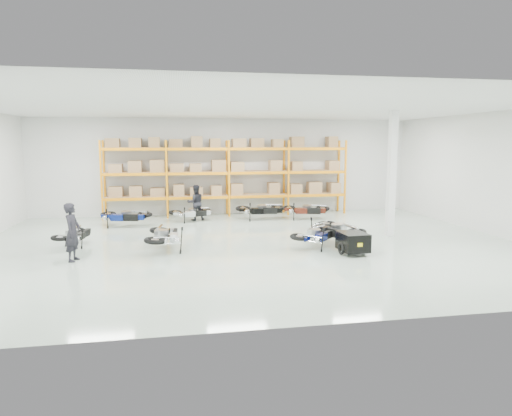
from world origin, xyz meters
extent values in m
plane|color=#B2C6B6|center=(0.00, 0.00, 0.00)|extent=(18.00, 18.00, 0.00)
plane|color=white|center=(0.00, 0.00, 4.50)|extent=(18.00, 18.00, 0.00)
plane|color=silver|center=(0.00, 7.00, 2.25)|extent=(18.00, 0.00, 18.00)
plane|color=silver|center=(0.00, -7.00, 2.25)|extent=(18.00, 0.00, 18.00)
plane|color=silver|center=(9.00, 0.00, 2.25)|extent=(0.00, 14.00, 14.00)
cube|color=orange|center=(-5.60, 6.00, 1.75)|extent=(0.08, 0.08, 3.50)
cube|color=orange|center=(-5.60, 6.90, 1.75)|extent=(0.08, 0.08, 3.50)
cube|color=orange|center=(-2.80, 6.00, 1.75)|extent=(0.08, 0.08, 3.50)
cube|color=orange|center=(-2.80, 6.90, 1.75)|extent=(0.08, 0.08, 3.50)
cube|color=orange|center=(0.00, 6.00, 1.75)|extent=(0.08, 0.08, 3.50)
cube|color=orange|center=(0.00, 6.90, 1.75)|extent=(0.08, 0.08, 3.50)
cube|color=orange|center=(2.80, 6.00, 1.75)|extent=(0.08, 0.08, 3.50)
cube|color=orange|center=(2.80, 6.90, 1.75)|extent=(0.08, 0.08, 3.50)
cube|color=orange|center=(5.60, 6.00, 1.75)|extent=(0.08, 0.08, 3.50)
cube|color=orange|center=(5.60, 6.90, 1.75)|extent=(0.08, 0.08, 3.50)
cube|color=orange|center=(-4.20, 6.00, 0.90)|extent=(2.70, 0.08, 0.12)
cube|color=orange|center=(-4.20, 6.90, 0.90)|extent=(2.70, 0.08, 0.12)
cube|color=#A18553|center=(-4.20, 6.45, 0.97)|extent=(2.68, 0.88, 0.02)
cube|color=#A18553|center=(-4.20, 6.45, 1.20)|extent=(2.40, 0.70, 0.44)
cube|color=orange|center=(-1.40, 6.00, 0.90)|extent=(2.70, 0.08, 0.12)
cube|color=orange|center=(-1.40, 6.90, 0.90)|extent=(2.70, 0.08, 0.12)
cube|color=#A18553|center=(-1.40, 6.45, 0.97)|extent=(2.68, 0.88, 0.02)
cube|color=#A18553|center=(-1.40, 6.45, 1.20)|extent=(2.40, 0.70, 0.44)
cube|color=orange|center=(1.40, 6.00, 0.90)|extent=(2.70, 0.08, 0.12)
cube|color=orange|center=(1.40, 6.90, 0.90)|extent=(2.70, 0.08, 0.12)
cube|color=#A18553|center=(1.40, 6.45, 0.97)|extent=(2.68, 0.88, 0.02)
cube|color=#A18553|center=(1.40, 6.45, 1.20)|extent=(2.40, 0.70, 0.44)
cube|color=orange|center=(4.20, 6.00, 0.90)|extent=(2.70, 0.08, 0.12)
cube|color=orange|center=(4.20, 6.90, 0.90)|extent=(2.70, 0.08, 0.12)
cube|color=#A18553|center=(4.20, 6.45, 0.97)|extent=(2.68, 0.88, 0.02)
cube|color=#A18553|center=(4.20, 6.45, 1.20)|extent=(2.40, 0.70, 0.44)
cube|color=orange|center=(-4.20, 6.00, 2.00)|extent=(2.70, 0.08, 0.12)
cube|color=orange|center=(-4.20, 6.90, 2.00)|extent=(2.70, 0.08, 0.12)
cube|color=#A18553|center=(-4.20, 6.45, 2.07)|extent=(2.68, 0.88, 0.02)
cube|color=#A18553|center=(-4.20, 6.45, 2.30)|extent=(2.40, 0.70, 0.44)
cube|color=orange|center=(-1.40, 6.00, 2.00)|extent=(2.70, 0.08, 0.12)
cube|color=orange|center=(-1.40, 6.90, 2.00)|extent=(2.70, 0.08, 0.12)
cube|color=#A18553|center=(-1.40, 6.45, 2.07)|extent=(2.68, 0.88, 0.02)
cube|color=#A18553|center=(-1.40, 6.45, 2.30)|extent=(2.40, 0.70, 0.44)
cube|color=orange|center=(1.40, 6.00, 2.00)|extent=(2.70, 0.08, 0.12)
cube|color=orange|center=(1.40, 6.90, 2.00)|extent=(2.70, 0.08, 0.12)
cube|color=#A18553|center=(1.40, 6.45, 2.07)|extent=(2.68, 0.88, 0.02)
cube|color=#A18553|center=(1.40, 6.45, 2.30)|extent=(2.40, 0.70, 0.44)
cube|color=orange|center=(4.20, 6.00, 2.00)|extent=(2.70, 0.08, 0.12)
cube|color=orange|center=(4.20, 6.90, 2.00)|extent=(2.70, 0.08, 0.12)
cube|color=#A18553|center=(4.20, 6.45, 2.07)|extent=(2.68, 0.88, 0.02)
cube|color=#A18553|center=(4.20, 6.45, 2.30)|extent=(2.40, 0.70, 0.44)
cube|color=orange|center=(-4.20, 6.00, 3.10)|extent=(2.70, 0.08, 0.12)
cube|color=orange|center=(-4.20, 6.90, 3.10)|extent=(2.70, 0.08, 0.12)
cube|color=#A18553|center=(-4.20, 6.45, 3.17)|extent=(2.68, 0.88, 0.02)
cube|color=#A18553|center=(-4.20, 6.45, 3.40)|extent=(2.40, 0.70, 0.44)
cube|color=orange|center=(-1.40, 6.00, 3.10)|extent=(2.70, 0.08, 0.12)
cube|color=orange|center=(-1.40, 6.90, 3.10)|extent=(2.70, 0.08, 0.12)
cube|color=#A18553|center=(-1.40, 6.45, 3.17)|extent=(2.68, 0.88, 0.02)
cube|color=#A18553|center=(-1.40, 6.45, 3.40)|extent=(2.40, 0.70, 0.44)
cube|color=orange|center=(1.40, 6.00, 3.10)|extent=(2.70, 0.08, 0.12)
cube|color=orange|center=(1.40, 6.90, 3.10)|extent=(2.70, 0.08, 0.12)
cube|color=#A18553|center=(1.40, 6.45, 3.17)|extent=(2.68, 0.88, 0.02)
cube|color=#A18553|center=(1.40, 6.45, 3.40)|extent=(2.40, 0.70, 0.44)
cube|color=orange|center=(4.20, 6.00, 3.10)|extent=(2.70, 0.08, 0.12)
cube|color=orange|center=(4.20, 6.90, 3.10)|extent=(2.70, 0.08, 0.12)
cube|color=#A18553|center=(4.20, 6.45, 3.17)|extent=(2.68, 0.88, 0.02)
cube|color=#A18553|center=(4.20, 6.45, 3.40)|extent=(2.40, 0.70, 0.44)
cube|color=white|center=(5.20, 0.50, 2.25)|extent=(0.25, 0.25, 4.50)
cube|color=black|center=(2.80, -1.93, 0.40)|extent=(0.80, 0.99, 0.55)
cube|color=yellow|center=(2.80, -2.41, 0.40)|extent=(0.16, 0.03, 0.11)
torus|color=black|center=(2.42, -1.93, 0.20)|extent=(0.08, 0.38, 0.38)
torus|color=black|center=(3.18, -1.93, 0.20)|extent=(0.08, 0.38, 0.38)
cylinder|color=black|center=(2.80, -1.28, 0.45)|extent=(0.09, 0.90, 0.04)
imported|color=black|center=(-5.38, -1.23, 0.84)|extent=(0.51, 0.68, 1.68)
imported|color=black|center=(-1.58, 5.25, 0.78)|extent=(0.84, 0.70, 1.56)
camera|label=1|loc=(-2.51, -14.70, 3.33)|focal=32.00mm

